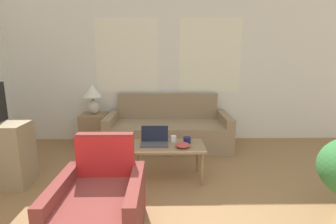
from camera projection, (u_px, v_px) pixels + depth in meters
wall_back at (173, 69)px, 4.76m from camera, size 6.98×0.06×2.60m
couch at (168, 131)px, 4.53m from camera, size 2.06×0.89×0.89m
armchair at (100, 206)px, 2.30m from camera, size 0.74×0.83×0.83m
side_table at (95, 129)px, 4.64m from camera, size 0.44×0.44×0.55m
table_lamp at (93, 96)px, 4.51m from camera, size 0.32×0.32×0.52m
coffee_table at (168, 149)px, 3.30m from camera, size 0.92×0.50×0.45m
laptop at (155, 140)px, 3.32m from camera, size 0.34×0.26×0.21m
cup_navy at (187, 140)px, 3.35m from camera, size 0.09×0.09×0.08m
cup_yellow at (173, 139)px, 3.41m from camera, size 0.08×0.08×0.08m
snack_bowl at (183, 145)px, 3.19m from camera, size 0.18×0.18×0.06m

